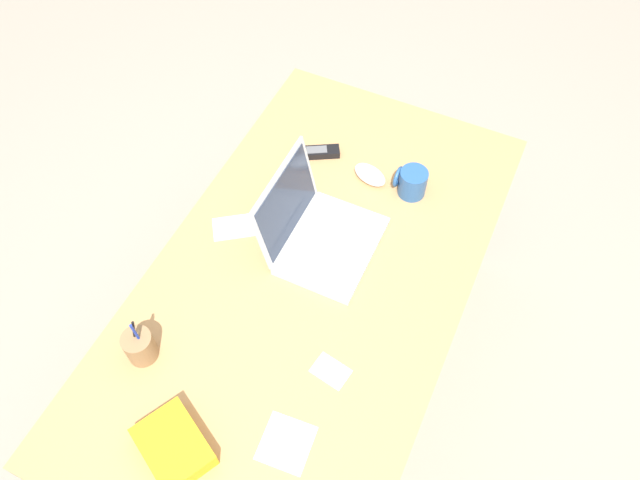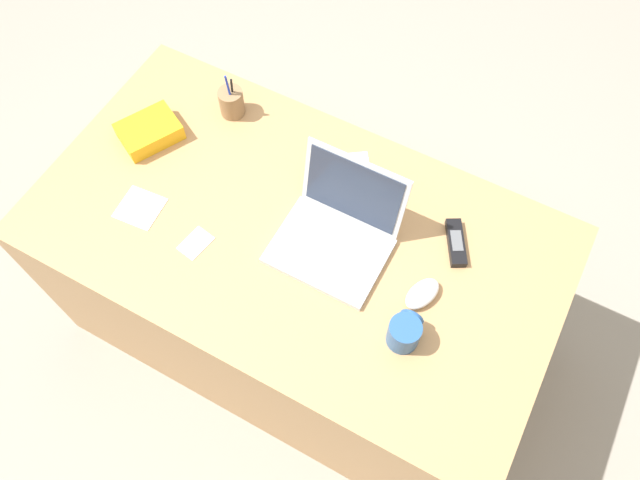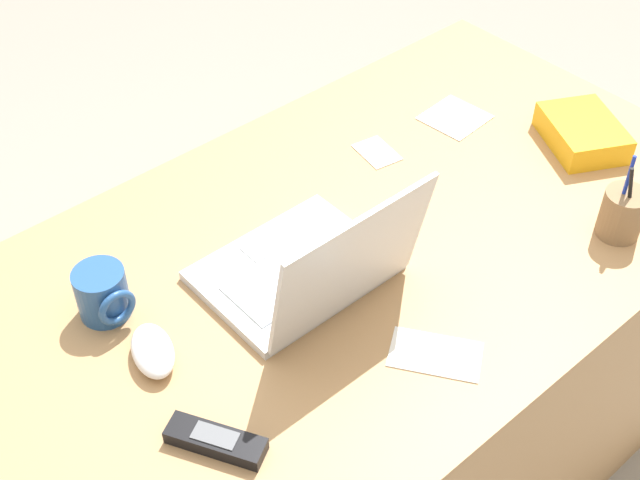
# 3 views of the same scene
# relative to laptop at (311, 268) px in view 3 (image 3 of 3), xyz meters

# --- Properties ---
(ground_plane) EXTENTS (6.00, 6.00, 0.00)m
(ground_plane) POSITION_rel_laptop_xyz_m (-0.12, -0.03, -0.80)
(ground_plane) COLOR gray
(desk) EXTENTS (1.56, 0.86, 0.75)m
(desk) POSITION_rel_laptop_xyz_m (-0.12, -0.03, -0.43)
(desk) COLOR tan
(desk) RESTS_ON ground
(laptop) EXTENTS (0.32, 0.29, 0.25)m
(laptop) POSITION_rel_laptop_xyz_m (0.00, 0.00, 0.00)
(laptop) COLOR silver
(laptop) RESTS_ON desk
(computer_mouse) EXTENTS (0.10, 0.13, 0.04)m
(computer_mouse) POSITION_rel_laptop_xyz_m (0.29, -0.05, -0.03)
(computer_mouse) COLOR white
(computer_mouse) RESTS_ON desk
(coffee_mug_white) EXTENTS (0.09, 0.10, 0.09)m
(coffee_mug_white) POSITION_rel_laptop_xyz_m (0.29, -0.18, -0.00)
(coffee_mug_white) COLOR #26518C
(coffee_mug_white) RESTS_ON desk
(cordless_phone) EXTENTS (0.11, 0.15, 0.03)m
(cordless_phone) POSITION_rel_laptop_xyz_m (0.31, 0.15, -0.04)
(cordless_phone) COLOR black
(cordless_phone) RESTS_ON desk
(pen_holder) EXTENTS (0.08, 0.08, 0.17)m
(pen_holder) POSITION_rel_laptop_xyz_m (-0.52, 0.26, -0.00)
(pen_holder) COLOR olive
(pen_holder) RESTS_ON desk
(snack_bag) EXTENTS (0.20, 0.22, 0.06)m
(snack_bag) POSITION_rel_laptop_xyz_m (-0.69, 0.05, -0.02)
(snack_bag) COLOR #F2AD19
(snack_bag) RESTS_ON desk
(paper_note_near_laptop) EXTENTS (0.13, 0.13, 0.00)m
(paper_note_near_laptop) POSITION_rel_laptop_xyz_m (-0.56, -0.18, -0.05)
(paper_note_near_laptop) COLOR white
(paper_note_near_laptop) RESTS_ON desk
(paper_note_left) EXTENTS (0.08, 0.10, 0.00)m
(paper_note_left) POSITION_rel_laptop_xyz_m (-0.35, -0.20, -0.05)
(paper_note_left) COLOR white
(paper_note_left) RESTS_ON desk
(paper_note_right) EXTENTS (0.15, 0.17, 0.00)m
(paper_note_right) POSITION_rel_laptop_xyz_m (-0.05, 0.24, -0.05)
(paper_note_right) COLOR white
(paper_note_right) RESTS_ON desk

